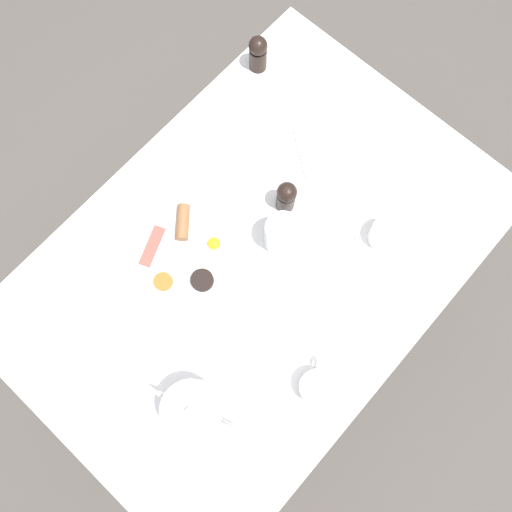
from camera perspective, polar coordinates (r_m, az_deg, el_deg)
ground_plane at (r=1.95m, az=0.00°, el=-5.58°), size 8.00×8.00×0.00m
table at (r=1.29m, az=0.00°, el=-1.02°), size 0.83×1.21×0.74m
breakfast_plate at (r=1.22m, az=-8.14°, el=0.17°), size 0.31×0.31×0.04m
teapot_near at (r=1.14m, az=-7.12°, el=-17.06°), size 0.21×0.13×0.13m
teacup_with_saucer_left at (r=1.16m, az=6.90°, el=-14.61°), size 0.14×0.14×0.06m
teacup_with_saucer_right at (r=1.25m, az=14.56°, el=2.33°), size 0.14×0.14×0.06m
water_glass_tall at (r=1.18m, az=2.97°, el=2.49°), size 0.08×0.08×0.10m
pepper_grinder at (r=1.40m, az=0.23°, el=22.19°), size 0.05×0.05×0.11m
salt_grinder at (r=1.21m, az=3.48°, el=6.81°), size 0.05×0.05×0.11m
napkin_folded at (r=1.32m, az=7.67°, el=11.60°), size 0.21×0.20×0.01m
fork_by_plate at (r=1.30m, az=-2.19°, el=10.35°), size 0.18×0.04×0.00m
knife_by_plate at (r=1.28m, az=-21.45°, el=-5.42°), size 0.12×0.20×0.00m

